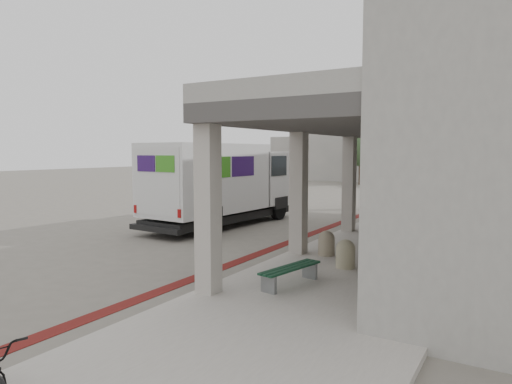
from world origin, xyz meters
The scene contains 12 objects.
ground centered at (0.00, 0.00, 0.00)m, with size 120.00×120.00×0.00m, color #69635A.
bike_lane_stripe centered at (1.00, 2.00, 0.01)m, with size 0.35×40.00×0.01m, color #5D1512.
sidewalk centered at (4.00, 0.00, 0.06)m, with size 4.40×28.00×0.12m, color #A19A90.
transit_building centered at (6.83, 4.50, 3.40)m, with size 7.60×17.00×7.00m.
distant_backdrop centered at (-2.84, 35.89, 2.70)m, with size 28.00×10.00×6.50m.
tree_left centered at (-5.00, 28.00, 3.18)m, with size 3.20×3.20×4.80m.
tree_mid centered at (2.00, 30.00, 3.18)m, with size 3.20×3.20×4.80m.
fedex_truck centered at (-2.71, 3.87, 1.66)m, with size 2.72×7.42×3.11m.
bench centered at (3.26, -2.30, 0.39)m, with size 0.66×1.66×0.38m.
bollard_near centered at (2.86, 0.62, 0.44)m, with size 0.43×0.43×0.65m.
bollard_far centered at (3.73, -0.38, 0.45)m, with size 0.44×0.44×0.66m.
utility_cabinet centered at (4.30, 3.17, 0.68)m, with size 0.51×0.68×1.13m, color gray.
Camera 1 is at (7.26, -10.42, 2.80)m, focal length 32.00 mm.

